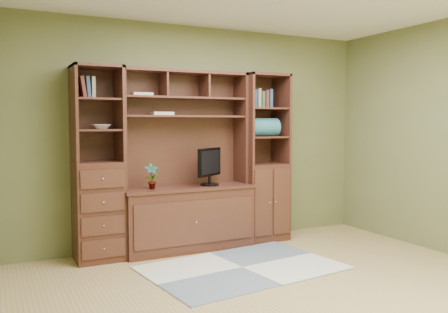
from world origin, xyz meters
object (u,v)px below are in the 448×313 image
center_hutch (187,161)px  monitor (209,160)px  right_tower (263,157)px  left_tower (98,164)px

center_hutch → monitor: center_hutch is taller
right_tower → monitor: right_tower is taller
monitor → right_tower: bearing=-30.7°
center_hutch → left_tower: same height
center_hutch → monitor: (0.26, -0.03, 0.00)m
center_hutch → right_tower: (1.02, 0.04, 0.00)m
center_hutch → left_tower: bearing=177.7°
right_tower → monitor: (-0.76, -0.07, 0.00)m
monitor → center_hutch: bearing=136.1°
center_hutch → left_tower: size_ratio=1.00×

